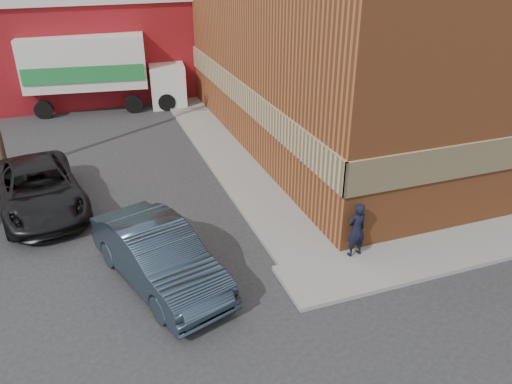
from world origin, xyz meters
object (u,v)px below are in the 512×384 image
object	(u,v)px
sedan	(159,256)
box_truck	(101,67)
man	(356,230)
suv_a	(39,189)
brick_building	(391,20)
warehouse	(41,42)

from	to	relation	value
sedan	box_truck	distance (m)	15.46
man	sedan	size ratio (longest dim) A/B	0.33
suv_a	man	bearing A→B (deg)	-45.43
box_truck	sedan	bearing A→B (deg)	-82.53
sedan	suv_a	distance (m)	5.87
brick_building	suv_a	xyz separation A→B (m)	(-14.68, -3.38, -3.96)
brick_building	box_truck	world-z (taller)	brick_building
man	sedan	world-z (taller)	man
warehouse	suv_a	size ratio (longest dim) A/B	3.12
brick_building	warehouse	distance (m)	18.30
suv_a	warehouse	bearing A→B (deg)	80.16
suv_a	box_truck	distance (m)	10.78
warehouse	man	distance (m)	21.78
man	suv_a	distance (m)	9.91
man	box_truck	size ratio (longest dim) A/B	0.20
warehouse	brick_building	bearing A→B (deg)	-37.20
sedan	box_truck	bearing A→B (deg)	71.85
brick_building	sedan	bearing A→B (deg)	-144.27
suv_a	box_truck	size ratio (longest dim) A/B	0.68
brick_building	man	xyz separation A→B (m)	(-6.70, -9.25, -3.79)
sedan	man	bearing A→B (deg)	-26.40
warehouse	suv_a	distance (m)	14.53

